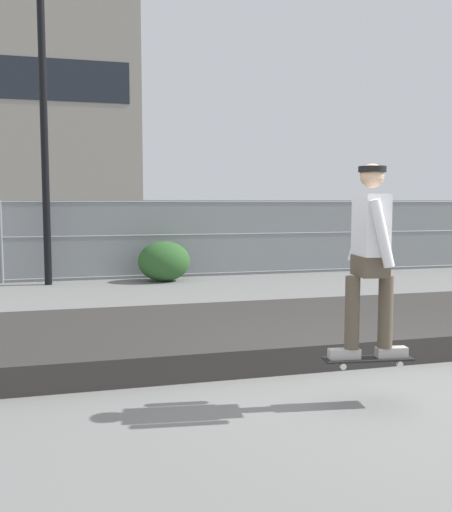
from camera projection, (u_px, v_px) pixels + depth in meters
The scene contains 10 objects.
ground_plane at pixel (396, 394), 5.49m from camera, with size 120.00×120.00×0.00m, color slate.
gravel_berm at pixel (303, 329), 7.64m from camera, with size 16.85×2.87×0.29m, color #33302D.
skateboard at pixel (368, 359), 5.17m from camera, with size 0.82×0.30×0.07m.
skater at pixel (370, 249), 5.08m from camera, with size 0.73×0.60×1.72m.
chain_fence at pixel (196, 238), 14.05m from camera, with size 26.58×0.06×1.85m.
street_lamp at pixel (43, 96), 12.34m from camera, with size 0.44×0.44×6.48m.
parked_car_near at pixel (21, 236), 16.37m from camera, with size 4.55×2.25×1.66m.
parked_car_mid at pixel (230, 233), 17.95m from camera, with size 4.52×2.19×1.66m.
parked_car_far at pixel (423, 231), 19.38m from camera, with size 4.51×2.18×1.66m.
shrub_left at pixel (164, 261), 13.22m from camera, with size 1.19×0.97×0.92m.
Camera 1 is at (-2.95, -4.74, 1.81)m, focal length 40.71 mm.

